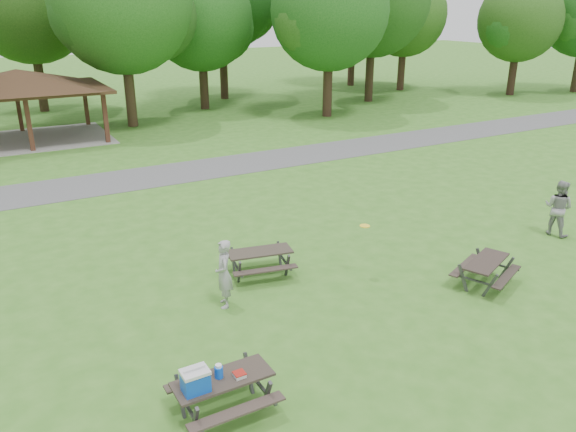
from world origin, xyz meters
The scene contains 17 objects.
ground centered at (0.00, 0.00, 0.00)m, with size 160.00×160.00×0.00m, color #366F1F.
asphalt_path centered at (0.00, 14.00, 0.01)m, with size 120.00×3.20×0.02m, color #4D4D4F.
pavilion centered at (-4.00, 24.00, 3.06)m, with size 8.60×7.01×3.76m.
tree_row_e centered at (2.10, 25.03, 6.78)m, with size 8.40×8.00×11.02m.
tree_row_f centered at (8.09, 28.53, 5.84)m, with size 7.35×7.00×9.55m.
tree_row_g centered at (14.09, 22.03, 6.33)m, with size 7.77×7.40×10.25m.
tree_row_h centered at (20.10, 25.53, 7.03)m, with size 8.61×8.20×11.37m.
tree_row_i centered at (26.08, 29.03, 5.91)m, with size 7.14×6.80×9.52m.
tree_row_j centered at (32.08, 22.53, 5.56)m, with size 6.72×6.40×8.96m.
tree_deep_b centered at (-1.90, 33.03, 6.89)m, with size 8.40×8.00×11.13m.
tree_deep_d centered at (24.10, 33.53, 7.03)m, with size 8.40×8.00×11.27m.
picnic_table_near centered at (-3.40, -1.23, 0.71)m, with size 1.78×1.45×1.23m.
picnic_table_middle centered at (-0.21, 3.40, 0.55)m, with size 1.96×1.69×0.75m.
picnic_table_far centered at (4.69, 0.03, 0.53)m, with size 2.05×1.87×0.72m.
frisbee_in_flight centered at (2.21, 2.01, 1.46)m, with size 0.36×0.36×0.02m.
frisbee_thrower centered at (-1.69, 2.35, 0.86)m, with size 0.62×0.41×1.71m, color #949497.
frisbee_catcher centered at (9.32, 1.39, 0.90)m, with size 0.87×0.68×1.80m, color gray.
Camera 1 is at (-6.24, -8.95, 6.92)m, focal length 35.00 mm.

